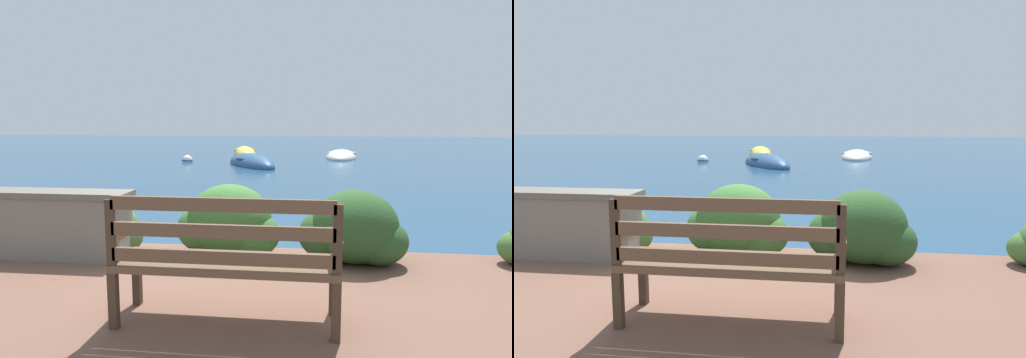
# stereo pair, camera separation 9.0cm
# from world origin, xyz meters

# --- Properties ---
(ground_plane) EXTENTS (80.00, 80.00, 0.00)m
(ground_plane) POSITION_xyz_m (0.00, 0.00, 0.00)
(ground_plane) COLOR navy
(park_bench) EXTENTS (1.57, 0.48, 0.93)m
(park_bench) POSITION_xyz_m (0.33, -1.96, 0.71)
(park_bench) COLOR #433123
(park_bench) RESTS_ON patio_terrace
(stone_wall) EXTENTS (1.71, 0.39, 0.70)m
(stone_wall) POSITION_xyz_m (-1.76, -0.64, 0.58)
(stone_wall) COLOR slate
(stone_wall) RESTS_ON patio_terrace
(hedge_clump_left) EXTENTS (0.80, 0.58, 0.54)m
(hedge_clump_left) POSITION_xyz_m (-1.27, -0.37, 0.46)
(hedge_clump_left) COLOR #426B33
(hedge_clump_left) RESTS_ON patio_terrace
(hedge_clump_centre) EXTENTS (1.11, 0.80, 0.76)m
(hedge_clump_centre) POSITION_xyz_m (0.05, -0.34, 0.55)
(hedge_clump_centre) COLOR #38662D
(hedge_clump_centre) RESTS_ON patio_terrace
(hedge_clump_right) EXTENTS (1.08, 0.78, 0.73)m
(hedge_clump_right) POSITION_xyz_m (1.33, -0.42, 0.54)
(hedge_clump_right) COLOR #284C23
(hedge_clump_right) RESTS_ON patio_terrace
(rowboat_nearest) EXTENTS (2.60, 3.38, 0.77)m
(rowboat_nearest) POSITION_xyz_m (-1.27, 11.18, 0.06)
(rowboat_nearest) COLOR #2D517A
(rowboat_nearest) RESTS_ON ground_plane
(rowboat_mid) EXTENTS (1.59, 3.40, 0.62)m
(rowboat_mid) POSITION_xyz_m (2.12, 14.92, 0.05)
(rowboat_mid) COLOR silver
(rowboat_mid) RESTS_ON ground_plane
(rowboat_far) EXTENTS (1.57, 3.04, 0.73)m
(rowboat_far) POSITION_xyz_m (-2.21, 15.82, 0.06)
(rowboat_far) COLOR #DBC64C
(rowboat_far) RESTS_ON ground_plane
(mooring_buoy) EXTENTS (0.45, 0.45, 0.41)m
(mooring_buoy) POSITION_xyz_m (-3.93, 12.24, 0.07)
(mooring_buoy) COLOR white
(mooring_buoy) RESTS_ON ground_plane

